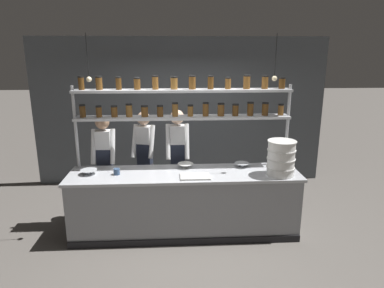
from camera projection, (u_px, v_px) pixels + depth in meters
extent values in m
plane|color=#5B5651|center=(185.00, 232.00, 5.04)|extent=(40.00, 40.00, 0.00)
cube|color=#4C5156|center=(180.00, 112.00, 6.70)|extent=(5.64, 0.12, 2.84)
cube|color=gray|center=(185.00, 204.00, 4.92)|extent=(3.18, 0.72, 0.88)
cube|color=#B7BABF|center=(184.00, 174.00, 4.80)|extent=(3.24, 0.76, 0.04)
cube|color=black|center=(186.00, 242.00, 4.67)|extent=(3.18, 0.03, 0.10)
cylinder|color=#B7BABF|center=(78.00, 158.00, 5.00)|extent=(0.04, 0.04, 2.11)
cylinder|color=#B7BABF|center=(285.00, 155.00, 5.17)|extent=(0.04, 0.04, 2.11)
cube|color=#B7BABF|center=(183.00, 118.00, 4.93)|extent=(3.08, 0.28, 0.04)
cylinder|color=#513314|center=(83.00, 112.00, 4.82)|extent=(0.09, 0.09, 0.16)
cylinder|color=black|center=(82.00, 105.00, 4.80)|extent=(0.09, 0.09, 0.02)
cylinder|color=brown|center=(99.00, 112.00, 4.84)|extent=(0.08, 0.08, 0.14)
cylinder|color=black|center=(99.00, 106.00, 4.82)|extent=(0.09, 0.09, 0.02)
cylinder|color=brown|center=(114.00, 112.00, 4.85)|extent=(0.09, 0.09, 0.14)
cylinder|color=black|center=(114.00, 106.00, 4.83)|extent=(0.09, 0.09, 0.02)
cylinder|color=brown|center=(129.00, 111.00, 4.86)|extent=(0.09, 0.09, 0.17)
cylinder|color=black|center=(129.00, 104.00, 4.83)|extent=(0.09, 0.09, 0.02)
cylinder|color=brown|center=(145.00, 112.00, 4.87)|extent=(0.10, 0.10, 0.14)
cylinder|color=black|center=(144.00, 106.00, 4.85)|extent=(0.10, 0.10, 0.02)
cylinder|color=#513314|center=(160.00, 112.00, 4.89)|extent=(0.09, 0.09, 0.14)
cylinder|color=black|center=(160.00, 106.00, 4.86)|extent=(0.09, 0.09, 0.02)
cylinder|color=brown|center=(175.00, 110.00, 4.89)|extent=(0.09, 0.09, 0.18)
cylinder|color=black|center=(175.00, 103.00, 4.87)|extent=(0.09, 0.09, 0.02)
cylinder|color=brown|center=(190.00, 111.00, 4.91)|extent=(0.08, 0.08, 0.14)
cylinder|color=black|center=(190.00, 106.00, 4.89)|extent=(0.08, 0.08, 0.02)
cylinder|color=brown|center=(206.00, 110.00, 4.92)|extent=(0.09, 0.09, 0.18)
cylinder|color=black|center=(206.00, 103.00, 4.89)|extent=(0.09, 0.09, 0.02)
cylinder|color=brown|center=(221.00, 110.00, 4.93)|extent=(0.10, 0.10, 0.17)
cylinder|color=black|center=(221.00, 104.00, 4.91)|extent=(0.10, 0.10, 0.02)
cylinder|color=#513314|center=(235.00, 111.00, 4.94)|extent=(0.09, 0.09, 0.15)
cylinder|color=black|center=(236.00, 105.00, 4.92)|extent=(0.09, 0.09, 0.02)
cylinder|color=#513314|center=(250.00, 110.00, 4.95)|extent=(0.09, 0.09, 0.18)
cylinder|color=black|center=(251.00, 103.00, 4.93)|extent=(0.09, 0.09, 0.02)
cylinder|color=#513314|center=(265.00, 110.00, 4.97)|extent=(0.09, 0.09, 0.17)
cylinder|color=black|center=(265.00, 103.00, 4.94)|extent=(0.10, 0.10, 0.02)
cylinder|color=brown|center=(281.00, 110.00, 4.98)|extent=(0.08, 0.08, 0.15)
cylinder|color=black|center=(281.00, 105.00, 4.96)|extent=(0.08, 0.08, 0.02)
cube|color=#B7BABF|center=(183.00, 91.00, 4.83)|extent=(3.08, 0.28, 0.04)
cylinder|color=#513314|center=(81.00, 84.00, 4.72)|extent=(0.08, 0.08, 0.17)
cylinder|color=black|center=(81.00, 77.00, 4.70)|extent=(0.08, 0.08, 0.02)
cylinder|color=brown|center=(99.00, 84.00, 4.74)|extent=(0.09, 0.09, 0.17)
cylinder|color=black|center=(99.00, 77.00, 4.71)|extent=(0.09, 0.09, 0.02)
cylinder|color=#513314|center=(119.00, 84.00, 4.75)|extent=(0.08, 0.08, 0.16)
cylinder|color=black|center=(118.00, 77.00, 4.73)|extent=(0.08, 0.08, 0.02)
cylinder|color=brown|center=(137.00, 84.00, 4.77)|extent=(0.09, 0.09, 0.15)
cylinder|color=black|center=(137.00, 78.00, 4.75)|extent=(0.09, 0.09, 0.02)
cylinder|color=brown|center=(155.00, 83.00, 4.78)|extent=(0.09, 0.09, 0.17)
cylinder|color=black|center=(155.00, 76.00, 4.75)|extent=(0.09, 0.09, 0.02)
cylinder|color=brown|center=(174.00, 84.00, 4.79)|extent=(0.10, 0.10, 0.16)
cylinder|color=black|center=(174.00, 77.00, 4.77)|extent=(0.10, 0.10, 0.02)
cylinder|color=brown|center=(192.00, 83.00, 4.81)|extent=(0.10, 0.10, 0.17)
cylinder|color=black|center=(192.00, 76.00, 4.78)|extent=(0.10, 0.10, 0.02)
cylinder|color=#513314|center=(211.00, 83.00, 4.82)|extent=(0.08, 0.08, 0.17)
cylinder|color=black|center=(211.00, 76.00, 4.80)|extent=(0.09, 0.09, 0.02)
cylinder|color=brown|center=(228.00, 84.00, 4.84)|extent=(0.08, 0.08, 0.15)
cylinder|color=black|center=(228.00, 78.00, 4.82)|extent=(0.08, 0.08, 0.02)
cylinder|color=brown|center=(247.00, 83.00, 4.85)|extent=(0.10, 0.10, 0.18)
cylinder|color=black|center=(247.00, 76.00, 4.82)|extent=(0.10, 0.10, 0.02)
cylinder|color=brown|center=(265.00, 83.00, 4.86)|extent=(0.09, 0.09, 0.17)
cylinder|color=black|center=(265.00, 76.00, 4.84)|extent=(0.09, 0.09, 0.02)
cylinder|color=#513314|center=(282.00, 84.00, 4.88)|extent=(0.09, 0.09, 0.14)
cylinder|color=black|center=(282.00, 78.00, 4.86)|extent=(0.09, 0.09, 0.02)
cylinder|color=black|center=(102.00, 194.00, 5.40)|extent=(0.11, 0.11, 0.79)
cylinder|color=black|center=(112.00, 193.00, 5.40)|extent=(0.11, 0.11, 0.79)
cube|color=#232838|center=(105.00, 159.00, 5.25)|extent=(0.22, 0.17, 0.34)
cube|color=white|center=(103.00, 139.00, 5.17)|extent=(0.22, 0.18, 0.28)
sphere|color=#A37A5B|center=(102.00, 122.00, 5.10)|extent=(0.21, 0.21, 0.21)
cylinder|color=white|center=(93.00, 147.00, 5.13)|extent=(0.07, 0.25, 0.52)
cylinder|color=white|center=(113.00, 146.00, 5.14)|extent=(0.07, 0.25, 0.52)
cylinder|color=black|center=(142.00, 186.00, 5.71)|extent=(0.11, 0.11, 0.80)
cylinder|color=black|center=(151.00, 186.00, 5.68)|extent=(0.11, 0.11, 0.80)
cube|color=#232838|center=(145.00, 153.00, 5.55)|extent=(0.26, 0.22, 0.34)
cube|color=white|center=(144.00, 135.00, 5.46)|extent=(0.26, 0.23, 0.28)
sphere|color=tan|center=(144.00, 118.00, 5.40)|extent=(0.21, 0.21, 0.21)
cylinder|color=white|center=(134.00, 141.00, 5.46)|extent=(0.13, 0.26, 0.52)
cylinder|color=white|center=(152.00, 142.00, 5.40)|extent=(0.13, 0.26, 0.52)
cylinder|color=black|center=(173.00, 189.00, 5.53)|extent=(0.11, 0.11, 0.82)
cylinder|color=black|center=(183.00, 189.00, 5.54)|extent=(0.11, 0.11, 0.82)
cube|color=#232838|center=(178.00, 154.00, 5.38)|extent=(0.22, 0.17, 0.36)
cube|color=white|center=(177.00, 134.00, 5.29)|extent=(0.22, 0.18, 0.29)
sphere|color=beige|center=(177.00, 117.00, 5.22)|extent=(0.22, 0.22, 0.22)
cylinder|color=white|center=(168.00, 142.00, 5.25)|extent=(0.07, 0.25, 0.54)
cylinder|color=white|center=(187.00, 141.00, 5.27)|extent=(0.07, 0.25, 0.54)
cylinder|color=white|center=(280.00, 171.00, 4.70)|extent=(0.37, 0.37, 0.11)
cylinder|color=silver|center=(280.00, 167.00, 4.68)|extent=(0.39, 0.39, 0.01)
cylinder|color=white|center=(281.00, 163.00, 4.67)|extent=(0.37, 0.37, 0.11)
cylinder|color=silver|center=(281.00, 158.00, 4.65)|extent=(0.39, 0.39, 0.01)
cylinder|color=white|center=(281.00, 154.00, 4.63)|extent=(0.37, 0.37, 0.11)
cylinder|color=silver|center=(282.00, 150.00, 4.62)|extent=(0.39, 0.39, 0.01)
cylinder|color=white|center=(282.00, 146.00, 4.60)|extent=(0.37, 0.37, 0.11)
cylinder|color=silver|center=(282.00, 141.00, 4.59)|extent=(0.39, 0.39, 0.01)
cube|color=silver|center=(195.00, 176.00, 4.62)|extent=(0.40, 0.26, 0.02)
cylinder|color=silver|center=(186.00, 167.00, 5.01)|extent=(0.10, 0.10, 0.01)
cone|color=silver|center=(186.00, 166.00, 5.00)|extent=(0.23, 0.23, 0.06)
cylinder|color=#B2B7BC|center=(89.00, 174.00, 4.74)|extent=(0.10, 0.10, 0.01)
cone|color=#B2B7BC|center=(89.00, 172.00, 4.73)|extent=(0.23, 0.23, 0.06)
cylinder|color=#B2B7BC|center=(242.00, 166.00, 5.05)|extent=(0.10, 0.10, 0.01)
cone|color=#B2B7BC|center=(242.00, 165.00, 5.04)|extent=(0.22, 0.22, 0.06)
cylinder|color=#334C70|center=(117.00, 172.00, 4.72)|extent=(0.09, 0.09, 0.09)
cylinder|color=black|center=(87.00, 56.00, 4.32)|extent=(0.01, 0.01, 0.57)
sphere|color=#F9E5B2|center=(89.00, 79.00, 4.39)|extent=(0.07, 0.07, 0.07)
cylinder|color=black|center=(276.00, 56.00, 4.45)|extent=(0.01, 0.01, 0.57)
sphere|color=#F9E5B2|center=(274.00, 79.00, 4.53)|extent=(0.07, 0.07, 0.07)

